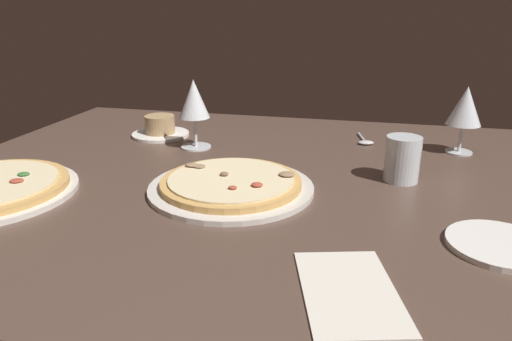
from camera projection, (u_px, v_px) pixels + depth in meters
dining_table at (279, 188)px, 96.98cm from camera, size 150.00×110.00×4.00cm
pizza_main at (231, 185)px, 90.29cm from camera, size 32.03×32.03×3.36cm
ramekin_on_saucer at (160, 128)px, 127.18cm from camera, size 15.40×15.40×5.63cm
wine_glass_far at (465, 107)px, 109.63cm from camera, size 8.03×8.03×16.13cm
wine_glass_near at (194, 102)px, 113.58cm from camera, size 7.54×7.54×17.02cm
water_glass at (402, 162)px, 94.28cm from camera, size 7.02×7.02×9.29cm
side_plate at (500, 245)px, 69.26cm from camera, size 15.48×15.48×0.90cm
paper_menu at (349, 290)px, 58.78cm from camera, size 16.28×21.26×0.30cm
spoon at (365, 141)px, 121.24cm from camera, size 4.74×11.08×1.00cm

